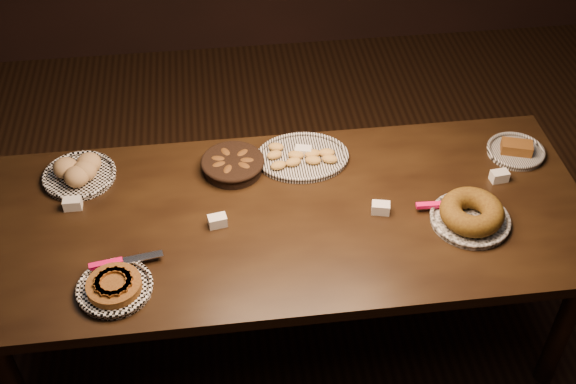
{
  "coord_description": "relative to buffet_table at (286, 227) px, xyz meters",
  "views": [
    {
      "loc": [
        -0.24,
        -2.0,
        2.72
      ],
      "look_at": [
        0.02,
        0.05,
        0.82
      ],
      "focal_mm": 45.0,
      "sensor_mm": 36.0,
      "label": 1
    }
  ],
  "objects": [
    {
      "name": "apple_tart_plate",
      "position": [
        -0.64,
        -0.3,
        0.09
      ],
      "size": [
        0.31,
        0.29,
        0.05
      ],
      "rotation": [
        0.0,
        0.0,
        0.12
      ],
      "color": "white",
      "rests_on": "buffet_table"
    },
    {
      "name": "tent_cards",
      "position": [
        0.06,
        0.1,
        0.1
      ],
      "size": [
        1.79,
        0.44,
        0.04
      ],
      "color": "white",
      "rests_on": "buffet_table"
    },
    {
      "name": "croissant_basket",
      "position": [
        -0.19,
        0.28,
        0.11
      ],
      "size": [
        0.31,
        0.31,
        0.07
      ],
      "rotation": [
        0.0,
        0.0,
        0.37
      ],
      "color": "black",
      "rests_on": "buffet_table"
    },
    {
      "name": "loaf_plate",
      "position": [
        1.02,
        0.25,
        0.09
      ],
      "size": [
        0.25,
        0.25,
        0.06
      ],
      "rotation": [
        0.0,
        0.0,
        -0.31
      ],
      "color": "black",
      "rests_on": "buffet_table"
    },
    {
      "name": "buffet_table",
      "position": [
        0.0,
        0.0,
        0.0
      ],
      "size": [
        2.4,
        1.0,
        0.75
      ],
      "color": "black",
      "rests_on": "ground"
    },
    {
      "name": "madeleine_platter",
      "position": [
        0.11,
        0.32,
        0.09
      ],
      "size": [
        0.39,
        0.32,
        0.04
      ],
      "rotation": [
        0.0,
        0.0,
        0.33
      ],
      "color": "black",
      "rests_on": "buffet_table"
    },
    {
      "name": "bundt_cake_plate",
      "position": [
        0.7,
        -0.13,
        0.11
      ],
      "size": [
        0.35,
        0.31,
        0.1
      ],
      "rotation": [
        0.0,
        0.0,
        0.01
      ],
      "color": "black",
      "rests_on": "buffet_table"
    },
    {
      "name": "ground",
      "position": [
        0.0,
        0.0,
        -0.68
      ],
      "size": [
        5.0,
        5.0,
        0.0
      ],
      "primitive_type": "plane",
      "color": "black",
      "rests_on": "ground"
    },
    {
      "name": "bread_roll_plate",
      "position": [
        -0.81,
        0.31,
        0.11
      ],
      "size": [
        0.3,
        0.3,
        0.09
      ],
      "rotation": [
        0.0,
        0.0,
        0.23
      ],
      "color": "white",
      "rests_on": "buffet_table"
    }
  ]
}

